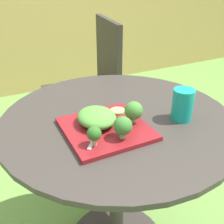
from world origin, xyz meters
TOP-DOWN VIEW (x-y plane):
  - bamboo_fence at (0.00, 2.04)m, footprint 8.00×0.08m
  - patio_table at (0.00, 0.00)m, footprint 0.81×0.81m
  - patio_chair at (0.22, 0.77)m, footprint 0.49×0.49m
  - salad_plate at (-0.08, -0.07)m, footprint 0.25×0.25m
  - drinking_glass at (0.18, -0.11)m, footprint 0.07×0.07m
  - fork at (-0.11, -0.09)m, footprint 0.11×0.13m
  - lettuce_mound at (-0.10, -0.04)m, footprint 0.12×0.14m
  - broccoli_floret_0 at (0.01, -0.08)m, footprint 0.06×0.06m
  - broccoli_floret_1 at (-0.06, -0.15)m, footprint 0.06×0.06m
  - broccoli_floret_2 at (-0.15, -0.14)m, footprint 0.04×0.04m
  - cucumber_slice_0 at (-0.00, -0.00)m, footprint 0.05×0.05m

SIDE VIEW (x-z plane):
  - patio_table at x=0.00m, z-range 0.07..0.78m
  - patio_chair at x=0.22m, z-range 0.08..0.98m
  - bamboo_fence at x=0.00m, z-range 0.00..1.24m
  - salad_plate at x=-0.08m, z-range 0.71..0.72m
  - fork at x=-0.11m, z-range 0.72..0.73m
  - cucumber_slice_0 at x=0.00m, z-range 0.72..0.73m
  - lettuce_mound at x=-0.10m, z-range 0.72..0.77m
  - drinking_glass at x=0.18m, z-range 0.70..0.81m
  - broccoli_floret_2 at x=-0.15m, z-range 0.73..0.79m
  - broccoli_floret_1 at x=-0.06m, z-range 0.73..0.80m
  - broccoli_floret_0 at x=0.01m, z-range 0.73..0.80m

